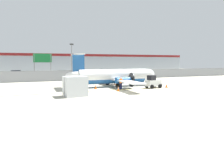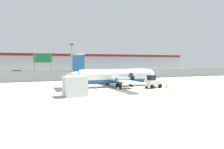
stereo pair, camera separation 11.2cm
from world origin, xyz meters
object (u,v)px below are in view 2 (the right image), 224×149
at_px(traffic_cone_far_left, 166,85).
at_px(parked_car_0, 16,73).
at_px(traffic_cone_far_right, 96,87).
at_px(parked_car_5, 124,72).
at_px(apron_light_pole, 72,59).
at_px(traffic_cone_near_left, 118,89).
at_px(traffic_cone_near_right, 115,83).
at_px(parked_car_2, 63,73).
at_px(highway_sign, 43,60).
at_px(cargo_container, 75,86).
at_px(parked_car_4, 105,72).
at_px(parked_car_1, 43,75).
at_px(ground_crew_worker, 121,82).
at_px(commuter_airplane, 116,76).
at_px(parked_car_3, 87,72).
at_px(baggage_tug, 153,82).

bearing_deg(traffic_cone_far_left, parked_car_0, 125.81).
bearing_deg(traffic_cone_far_right, parked_car_0, 113.13).
bearing_deg(parked_car_5, apron_light_pole, 33.17).
xyz_separation_m(traffic_cone_near_left, apron_light_pole, (-3.36, 14.82, 3.99)).
relative_size(traffic_cone_near_right, parked_car_2, 0.15).
height_order(parked_car_0, parked_car_5, same).
relative_size(traffic_cone_near_left, highway_sign, 0.12).
bearing_deg(traffic_cone_near_right, cargo_container, -133.91).
bearing_deg(parked_car_4, apron_light_pole, -124.65).
bearing_deg(parked_car_1, ground_crew_worker, 121.43).
bearing_deg(parked_car_5, parked_car_0, -11.03).
bearing_deg(parked_car_2, parked_car_1, -131.96).
relative_size(traffic_cone_near_left, traffic_cone_far_left, 1.00).
relative_size(traffic_cone_far_left, traffic_cone_far_right, 1.00).
distance_m(commuter_airplane, parked_car_4, 28.18).
bearing_deg(traffic_cone_near_left, cargo_container, -165.31).
height_order(parked_car_1, parked_car_2, same).
bearing_deg(commuter_airplane, parked_car_3, 85.78).
bearing_deg(parked_car_0, parked_car_3, 168.49).
relative_size(ground_crew_worker, parked_car_5, 0.39).
distance_m(commuter_airplane, apron_light_pole, 11.51).
bearing_deg(traffic_cone_far_right, parked_car_3, 78.32).
xyz_separation_m(traffic_cone_near_left, parked_car_2, (-3.46, 27.76, 0.58)).
height_order(parked_car_0, apron_light_pole, apron_light_pole).
bearing_deg(traffic_cone_near_right, parked_car_4, 74.26).
xyz_separation_m(parked_car_4, apron_light_pole, (-12.74, -17.08, 3.41)).
bearing_deg(parked_car_2, traffic_cone_near_left, -80.64).
bearing_deg(parked_car_3, parked_car_2, 19.96).
relative_size(parked_car_4, parked_car_5, 0.97).
height_order(baggage_tug, ground_crew_worker, baggage_tug).
bearing_deg(traffic_cone_far_left, ground_crew_worker, 173.61).
bearing_deg(baggage_tug, highway_sign, 119.81).
xyz_separation_m(cargo_container, highway_sign, (-2.59, 21.07, 3.04)).
relative_size(parked_car_5, highway_sign, 0.80).
xyz_separation_m(ground_crew_worker, parked_car_3, (2.29, 28.07, -0.06)).
distance_m(traffic_cone_near_left, parked_car_3, 29.92).
bearing_deg(highway_sign, commuter_airplane, -55.49).
bearing_deg(traffic_cone_near_left, parked_car_5, 63.95).
xyz_separation_m(parked_car_1, parked_car_3, (11.67, 6.93, 0.00)).
bearing_deg(ground_crew_worker, commuter_airplane, -24.95).
bearing_deg(traffic_cone_far_right, parked_car_2, 93.13).
bearing_deg(highway_sign, traffic_cone_near_left, -66.55).
height_order(baggage_tug, traffic_cone_near_left, baggage_tug).
height_order(commuter_airplane, ground_crew_worker, commuter_airplane).
distance_m(cargo_container, parked_car_0, 34.93).
xyz_separation_m(traffic_cone_near_right, highway_sign, (-10.84, 12.51, 3.83)).
bearing_deg(ground_crew_worker, highway_sign, 13.22).
relative_size(ground_crew_worker, apron_light_pole, 0.23).
distance_m(commuter_airplane, ground_crew_worker, 3.28).
height_order(parked_car_2, apron_light_pole, apron_light_pole).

